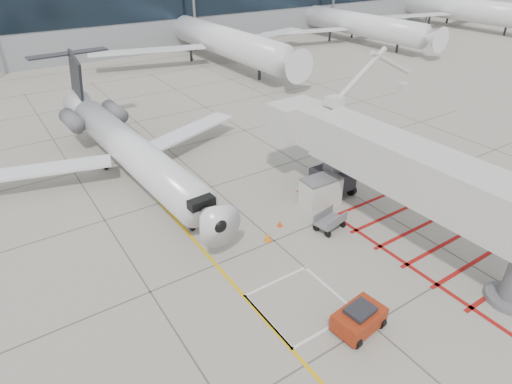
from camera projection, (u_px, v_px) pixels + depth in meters
ground_plane at (317, 278)px, 23.34m from camera, size 260.00×260.00×0.00m
regional_jet at (141, 142)px, 29.92m from camera, size 24.26×29.84×7.50m
jet_bridge at (412, 180)px, 24.67m from camera, size 9.82×20.10×7.97m
pushback_tug at (359, 318)px, 19.90m from camera, size 2.57×1.78×1.41m
baggage_cart at (330, 221)px, 26.99m from camera, size 2.14×1.57×1.23m
ground_power_unit at (321, 192)px, 29.28m from camera, size 2.68×1.60×2.09m
cone_nose at (268, 237)px, 26.10m from camera, size 0.41×0.41×0.57m
cone_side at (280, 223)px, 27.45m from camera, size 0.32×0.32×0.44m
terminal_building at (101, 0)px, 74.83m from camera, size 180.00×28.00×14.00m
terminal_glass_band at (128, 2)px, 64.24m from camera, size 180.00×0.10×6.00m
bg_aircraft_c at (213, 19)px, 62.42m from camera, size 36.29×40.32×12.10m
bg_aircraft_d at (351, 8)px, 75.90m from camera, size 34.03×37.81×11.34m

